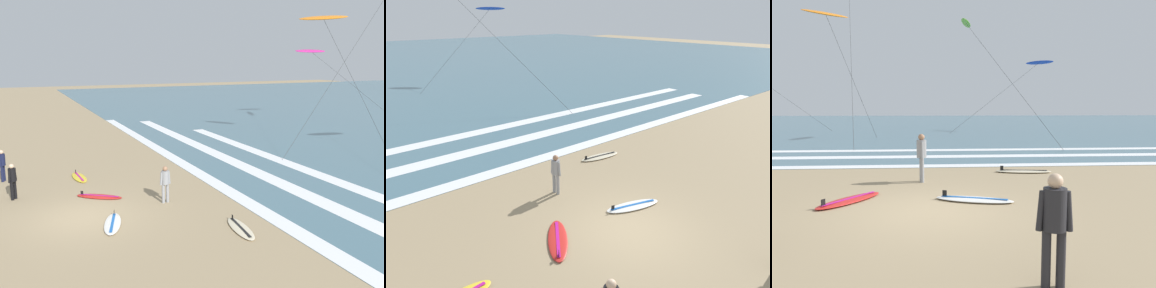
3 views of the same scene
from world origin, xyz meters
TOP-DOWN VIEW (x-y plane):
  - ground_plane at (0.00, 0.00)m, footprint 160.00×160.00m
  - wave_foam_shoreline at (-1.42, 6.70)m, footprint 47.43×0.79m
  - wave_foam_mid_break at (-1.69, 9.63)m, footprint 42.61×0.99m
  - wave_foam_outer_break at (1.75, 12.36)m, footprint 36.49×0.95m
  - surfer_left_far at (-3.35, -2.42)m, footprint 0.45×0.40m
  - surfer_mid_group at (-6.51, -2.85)m, footprint 0.50×0.32m
  - surfer_left_near at (-0.31, 3.50)m, footprint 0.32×0.52m
  - surfboard_foreground_flat at (-5.56, 0.70)m, footprint 2.14×0.74m
  - surfboard_right_spare at (-2.11, 1.03)m, footprint 1.69×2.07m
  - surfboard_left_pile at (3.47, 4.98)m, footprint 2.16×0.89m
  - surfboard_near_water at (1.17, 0.87)m, footprint 2.18×1.20m
  - kite_magenta_high_left at (-17.75, 25.12)m, footprint 7.87×6.78m
  - kite_orange_high_right at (-7.15, 17.28)m, footprint 4.07×5.31m

SIDE VIEW (x-z plane):
  - ground_plane at x=0.00m, z-range 0.00..0.00m
  - wave_foam_shoreline at x=-1.42m, z-range 0.01..0.02m
  - wave_foam_mid_break at x=-1.69m, z-range 0.01..0.02m
  - wave_foam_outer_break at x=1.75m, z-range 0.01..0.02m
  - surfboard_foreground_flat at x=-5.56m, z-range -0.08..0.17m
  - surfboard_right_spare at x=-2.11m, z-range -0.08..0.17m
  - surfboard_left_pile at x=3.47m, z-range -0.08..0.17m
  - surfboard_near_water at x=1.17m, z-range -0.08..0.17m
  - surfer_left_far at x=-3.35m, z-range 0.16..1.76m
  - surfer_mid_group at x=-6.51m, z-range 0.16..1.76m
  - surfer_left_near at x=-0.31m, z-range 0.16..1.76m
  - kite_magenta_high_left at x=-17.75m, z-range 3.22..10.19m
  - kite_orange_high_right at x=-7.15m, z-range 4.19..13.09m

